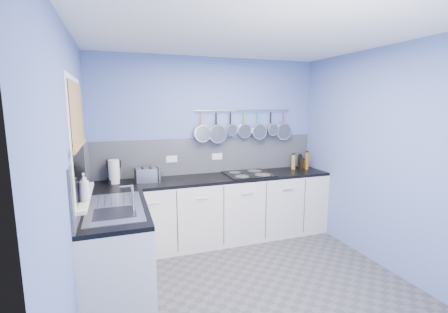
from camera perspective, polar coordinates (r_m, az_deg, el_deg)
floor at (r=3.52m, az=5.20°, el=-22.63°), size 3.20×3.00×0.02m
ceiling at (r=3.06m, az=5.95°, el=21.68°), size 3.20×3.00×0.02m
wall_back at (r=4.45m, az=-2.62°, el=1.54°), size 3.20×0.02×2.50m
wall_front at (r=1.84m, az=25.98°, el=-10.79°), size 3.20×0.02×2.50m
wall_left at (r=2.80m, az=-26.03°, el=-4.08°), size 0.02×3.00×2.50m
wall_right at (r=3.99m, az=27.03°, el=-0.38°), size 0.02×3.00×2.50m
backsplash_back at (r=4.44m, az=-2.53°, el=0.23°), size 3.20×0.02×0.50m
backsplash_left at (r=3.40m, az=-24.40°, el=-3.45°), size 0.02×1.80×0.50m
cabinet_run_back at (r=4.35m, az=-1.35°, el=-9.76°), size 3.20×0.60×0.86m
worktop_back at (r=4.22m, az=-1.38°, el=-3.98°), size 3.20×0.60×0.04m
cabinet_run_left at (r=3.33m, az=-18.84°, el=-16.49°), size 0.60×1.20×0.86m
worktop_left at (r=3.16m, az=-19.28°, el=-9.12°), size 0.60×1.20×0.04m
window_frame at (r=3.04m, az=-25.14°, el=2.73°), size 0.01×1.00×1.10m
window_glass at (r=3.04m, az=-25.05°, el=2.73°), size 0.01×0.90×1.00m
bamboo_blind at (r=3.03m, az=-25.19°, el=6.97°), size 0.01×0.90×0.55m
window_sill at (r=3.13m, az=-24.03°, el=-6.63°), size 0.10×0.98×0.03m
sink_unit at (r=3.16m, az=-19.30°, el=-8.70°), size 0.50×0.95×0.01m
mixer_tap at (r=2.95m, az=-16.29°, el=-7.25°), size 0.12×0.08×0.26m
socket_left at (r=4.31m, az=-9.50°, el=-0.45°), size 0.15×0.01×0.09m
socket_right at (r=4.46m, az=-1.25°, el=0.01°), size 0.15×0.01×0.09m
pot_rail at (r=4.52m, az=3.70°, el=8.40°), size 1.45×0.02×0.02m
soap_bottle_a at (r=2.90m, az=-24.13°, el=-5.15°), size 0.09×0.09×0.24m
soap_bottle_b at (r=3.06m, az=-23.85°, el=-5.04°), size 0.08×0.08×0.17m
paper_towel at (r=4.07m, az=-19.38°, el=-2.62°), size 0.15×0.15×0.29m
coffee_maker at (r=4.12m, az=-19.40°, el=-2.57°), size 0.19×0.21×0.28m
toaster at (r=4.05m, az=-13.95°, el=-3.30°), size 0.29×0.19×0.17m
canister at (r=4.13m, az=-11.96°, el=-3.31°), size 0.11×0.11×0.13m
hob at (r=4.37m, az=4.50°, el=-3.18°), size 0.64×0.56×0.01m
pan_0 at (r=4.31m, az=-4.12°, el=5.52°), size 0.24×0.10×0.43m
pan_1 at (r=4.37m, az=-1.42°, el=5.44°), size 0.26×0.10×0.45m
pan_2 at (r=4.44m, az=1.19°, el=6.13°), size 0.16×0.09×0.35m
pan_3 at (r=4.52m, az=3.72°, el=5.89°), size 0.21×0.06×0.40m
pan_4 at (r=4.60m, az=6.16°, el=5.78°), size 0.23×0.10×0.42m
pan_5 at (r=4.70m, az=8.51°, el=6.10°), size 0.18×0.12×0.37m
pan_6 at (r=4.80m, az=10.75°, el=5.66°), size 0.25×0.06×0.44m
condiment_0 at (r=4.94m, az=14.25°, el=-1.33°), size 0.07×0.07×0.12m
condiment_1 at (r=4.89m, az=13.67°, el=-0.93°), size 0.07×0.07×0.21m
condiment_2 at (r=4.82m, az=12.53°, el=-0.97°), size 0.06×0.06×0.22m
condiment_3 at (r=4.84m, az=14.88°, el=-0.77°), size 0.05×0.05×0.26m
condiment_4 at (r=4.80m, az=14.01°, el=-1.35°), size 0.06×0.06×0.17m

